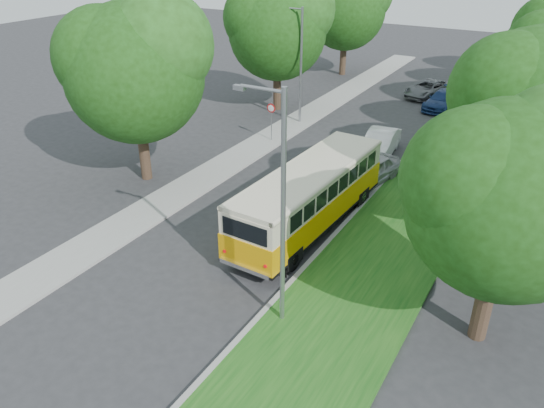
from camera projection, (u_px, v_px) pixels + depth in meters
The scene contains 13 objects.
ground at pixel (220, 251), 21.74m from camera, with size 120.00×120.00×0.00m, color #2C2C2F.
curb at pixel (349, 220), 23.95m from camera, with size 0.20×70.00×0.15m, color gray.
grass_verge at pixel (399, 233), 22.91m from camera, with size 4.50×70.00×0.13m, color #154C14.
sidewalk at pixel (199, 181), 27.68m from camera, with size 2.20×70.00×0.12m, color gray.
treeline at pixel (433, 39), 31.42m from camera, with size 24.27×41.91×9.46m.
lamppost_near at pixel (280, 206), 15.93m from camera, with size 1.71×0.16×8.00m.
lamppost_far at pixel (300, 62), 34.21m from camera, with size 1.71×0.16×7.50m.
warning_sign at pixel (271, 115), 32.14m from camera, with size 0.56×0.10×2.50m.
vintage_bus at pixel (309, 198), 22.81m from camera, with size 2.51×9.75×2.90m, color #E79E07, non-canonical shape.
car_silver at pixel (370, 171), 27.26m from camera, with size 1.65×4.10×1.40m, color #AAAAAF.
car_white at pixel (380, 144), 30.61m from camera, with size 1.53×4.40×1.45m, color white.
car_blue at pixel (443, 100), 38.61m from camera, with size 1.83×4.50×1.31m, color navy.
car_grey at pixel (428, 89), 41.38m from camera, with size 2.11×4.57×1.27m, color slate.
Camera 1 is at (11.04, -14.84, 11.77)m, focal length 35.00 mm.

